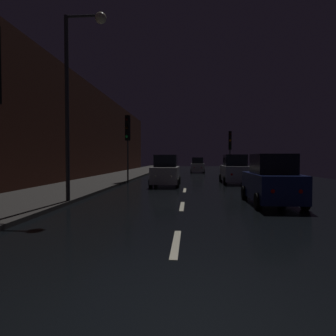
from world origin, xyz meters
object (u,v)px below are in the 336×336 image
Objects in this scene: car_parked_right_near at (272,181)px; car_parked_right_far at (235,170)px; car_distant_taillights at (197,166)px; traffic_light_far_right at (230,144)px; streetlamp_overhead at (78,80)px; car_approaching_headlights at (166,172)px; traffic_light_far_left at (128,134)px.

car_parked_right_far is at bearing 0.00° from car_parked_right_near.
car_distant_taillights is 16.48m from car_parked_right_far.
traffic_light_far_right is 0.61× the size of streetlamp_overhead.
car_approaching_headlights is at bearing 113.93° from car_parked_right_far.
car_parked_right_near is at bearing 31.91° from car_approaching_headlights.
car_distant_taillights is at bearing 172.27° from traffic_light_far_left.
traffic_light_far_left is 10.82m from streetlamp_overhead.
car_parked_right_near reaches higher than car_distant_taillights.
car_parked_right_far is 10.14m from car_parked_right_near.
traffic_light_far_right is 0.91× the size of traffic_light_far_left.
car_parked_right_far reaches higher than car_parked_right_near.
car_approaching_headlights is (-5.75, -10.95, -2.39)m from traffic_light_far_right.
streetlamp_overhead is 1.83× the size of car_approaching_headlights.
traffic_light_far_right is at bearing -2.42° from car_parked_right_near.
traffic_light_far_right reaches higher than car_parked_right_near.
streetlamp_overhead is at bearing 168.69° from car_distant_taillights.
car_approaching_headlights is at bearing 71.89° from streetlamp_overhead.
car_approaching_headlights is at bearing -21.52° from traffic_light_far_right.
streetlamp_overhead is at bearing 144.34° from car_parked_right_far.
traffic_light_far_left is 1.21× the size of car_parked_right_far.
streetlamp_overhead is 1.88× the size of car_parked_right_near.
traffic_light_far_left reaches higher than traffic_light_far_right.
traffic_light_far_left is (-8.82, -8.84, 0.37)m from traffic_light_far_right.
traffic_light_far_right is 8.55m from car_distant_taillights.
car_parked_right_far is at bearing 54.34° from streetlamp_overhead.
traffic_light_far_left is 17.58m from car_distant_taillights.
car_parked_right_far is at bearing 101.98° from traffic_light_far_left.
car_distant_taillights is (5.43, 27.15, -4.10)m from streetlamp_overhead.
car_distant_taillights is at bearing 5.06° from car_parked_right_near.
traffic_light_far_left is at bearing 38.58° from car_parked_right_near.
traffic_light_far_right is 12.49m from traffic_light_far_left.
traffic_light_far_right reaches higher than car_distant_taillights.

